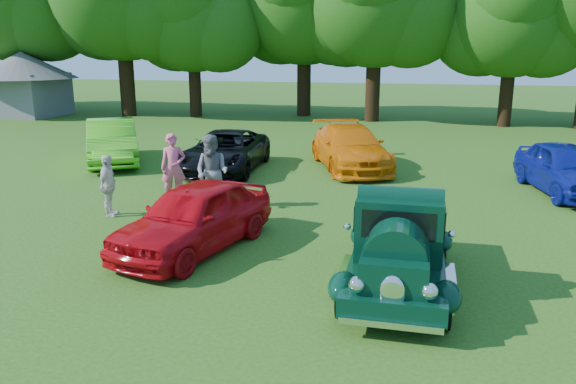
% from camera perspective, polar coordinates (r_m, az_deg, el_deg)
% --- Properties ---
extents(ground, '(120.00, 120.00, 0.00)m').
position_cam_1_polar(ground, '(10.36, 1.77, -8.79)').
color(ground, '#294E12').
rests_on(ground, ground).
extents(hero_pickup, '(2.00, 4.31, 1.68)m').
position_cam_1_polar(hero_pickup, '(10.01, 11.17, -5.43)').
color(hero_pickup, black).
rests_on(hero_pickup, ground).
extents(red_convertible, '(2.62, 4.43, 1.42)m').
position_cam_1_polar(red_convertible, '(11.75, -9.50, -2.48)').
color(red_convertible, '#BB0810').
rests_on(red_convertible, ground).
extents(back_car_lime, '(3.89, 4.94, 1.57)m').
position_cam_1_polar(back_car_lime, '(21.49, -17.45, 4.91)').
color(back_car_lime, '#46C51A').
rests_on(back_car_lime, ground).
extents(back_car_black, '(2.56, 5.03, 1.36)m').
position_cam_1_polar(back_car_black, '(19.25, -6.37, 4.13)').
color(back_car_black, black).
rests_on(back_car_black, ground).
extents(back_car_orange, '(3.78, 5.49, 1.48)m').
position_cam_1_polar(back_car_orange, '(19.70, 6.33, 4.54)').
color(back_car_orange, orange).
rests_on(back_car_orange, ground).
extents(back_car_blue, '(2.56, 4.56, 1.46)m').
position_cam_1_polar(back_car_blue, '(18.01, 26.36, 2.17)').
color(back_car_blue, navy).
rests_on(back_car_blue, ground).
extents(spectator_pink, '(0.80, 0.69, 1.86)m').
position_cam_1_polar(spectator_pink, '(15.61, -11.57, 2.46)').
color(spectator_pink, '#D9597E').
rests_on(spectator_pink, ground).
extents(spectator_grey, '(1.07, 0.91, 1.94)m').
position_cam_1_polar(spectator_grey, '(14.65, -7.72, 2.01)').
color(spectator_grey, slate).
rests_on(spectator_grey, ground).
extents(spectator_white, '(0.56, 0.97, 1.55)m').
position_cam_1_polar(spectator_white, '(14.59, -17.80, 0.61)').
color(spectator_white, beige).
rests_on(spectator_white, ground).
extents(gazebo, '(6.40, 6.40, 3.90)m').
position_cam_1_polar(gazebo, '(38.65, -25.26, 10.56)').
color(gazebo, slate).
rests_on(gazebo, ground).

